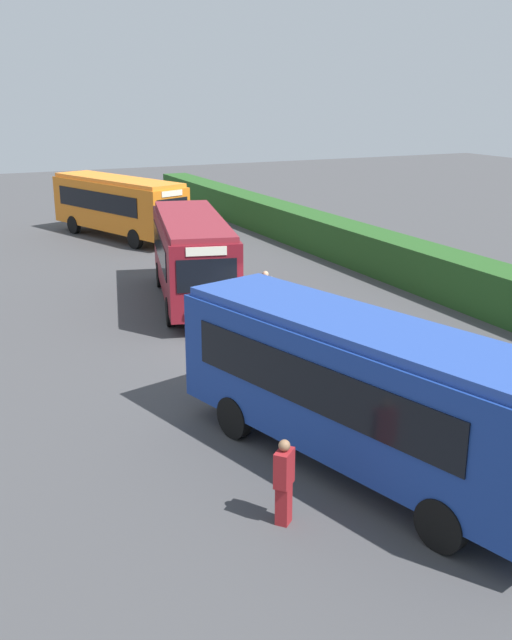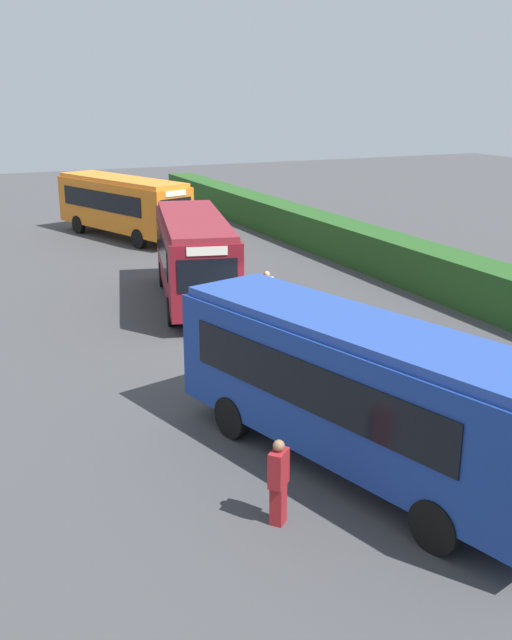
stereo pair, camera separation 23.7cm
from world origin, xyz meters
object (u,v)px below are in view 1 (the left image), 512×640
Objects in this scene: bus_blue at (362,387)px; person_center at (284,480)px; person_left at (265,294)px; traffic_cone at (345,354)px; bus_orange at (118,204)px; bus_maroon at (193,254)px.

bus_blue is 2.82m from person_center.
person_center is (11.67, -5.37, -0.01)m from person_left.
person_left reaches higher than traffic_cone.
bus_orange is 21.76m from traffic_cone.
bus_maroon reaches higher than person_center.
bus_orange is 28.70m from person_center.
bus_blue is 5.57× the size of person_left.
bus_maroon is at bearing -23.11° from bus_orange.
bus_orange is at bearing -177.94° from traffic_cone.
person_left is at bearing 149.36° from bus_blue.
bus_blue reaches higher than person_center.
bus_maroon is 0.93× the size of bus_blue.
person_left is 2.86× the size of traffic_cone.
bus_maroon is 14.88× the size of traffic_cone.
bus_maroon is 13.55m from bus_blue.
person_center is at bearing -28.68° from bus_orange.
traffic_cone is at bearing 98.64° from person_center.
bus_maroon is 5.20× the size of person_left.
bus_blue is at bearing 73.72° from person_center.
bus_orange is 13.72m from bus_maroon.
bus_orange is 5.62× the size of person_center.
traffic_cone is (5.06, 0.13, -0.60)m from person_left.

